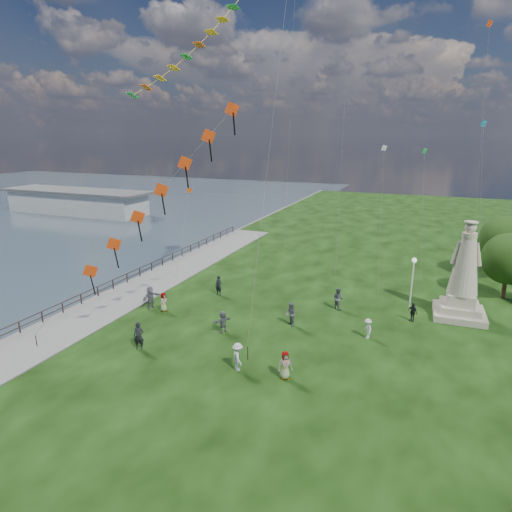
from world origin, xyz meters
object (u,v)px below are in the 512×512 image
at_px(person_0, 139,336).
at_px(person_11, 223,322).
at_px(person_10, 164,302).
at_px(statue, 463,282).
at_px(person_4, 285,365).
at_px(person_7, 338,298).
at_px(pier_pavilion, 77,201).
at_px(person_5, 151,297).
at_px(person_2, 238,357).
at_px(person_8, 368,329).
at_px(person_1, 291,314).
at_px(person_6, 219,286).
at_px(lamppost, 413,272).
at_px(person_9, 412,312).

distance_m(person_0, person_11, 6.05).
relative_size(person_10, person_11, 0.96).
distance_m(statue, person_4, 17.19).
distance_m(statue, person_7, 9.73).
distance_m(pier_pavilion, person_5, 53.95).
height_order(person_0, person_5, person_0).
xyz_separation_m(person_4, person_11, (-6.20, 4.12, -0.04)).
xyz_separation_m(statue, person_2, (-12.92, -14.08, -2.03)).
bearing_deg(person_8, person_0, -88.94).
bearing_deg(person_2, statue, -82.92).
height_order(person_1, person_4, person_1).
height_order(person_0, person_6, person_0).
distance_m(person_1, person_6, 8.80).
height_order(statue, person_10, statue).
relative_size(person_4, person_7, 0.94).
bearing_deg(person_1, lamppost, 90.23).
distance_m(person_0, person_8, 15.94).
xyz_separation_m(person_1, person_11, (-4.26, -2.94, -0.11)).
height_order(person_4, person_6, person_6).
distance_m(person_4, person_10, 13.73).
relative_size(person_5, person_6, 1.05).
bearing_deg(person_10, person_11, -97.06).
bearing_deg(person_9, person_6, -136.06).
relative_size(person_0, person_7, 1.04).
xyz_separation_m(person_8, person_11, (-9.96, -3.10, 0.09)).
relative_size(person_0, person_8, 1.31).
bearing_deg(person_0, person_7, 27.66).
bearing_deg(person_11, statue, 151.83).
xyz_separation_m(lamppost, person_9, (0.34, -3.05, -2.33)).
bearing_deg(person_5, person_4, -99.69).
xyz_separation_m(person_9, person_10, (-18.98, -5.78, 0.04)).
xyz_separation_m(person_2, person_5, (-10.81, 6.05, 0.07)).
relative_size(person_6, person_9, 1.22).
bearing_deg(person_6, person_1, -13.19).
distance_m(person_5, person_8, 17.61).
xyz_separation_m(lamppost, person_8, (-2.43, -7.38, -2.35)).
bearing_deg(person_5, lamppost, -53.09).
relative_size(pier_pavilion, person_1, 15.96).
bearing_deg(person_11, pier_pavilion, -95.54).
xyz_separation_m(statue, person_10, (-22.39, -8.10, -2.12)).
relative_size(person_2, person_11, 1.07).
relative_size(lamppost, person_0, 2.20).
height_order(statue, person_1, statue).
bearing_deg(person_2, lamppost, -72.16).
height_order(pier_pavilion, person_4, pier_pavilion).
bearing_deg(person_2, person_11, -3.73).
distance_m(lamppost, person_1, 11.29).
bearing_deg(person_6, statue, 20.36).
distance_m(person_5, person_11, 7.79).
distance_m(person_8, person_10, 16.28).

